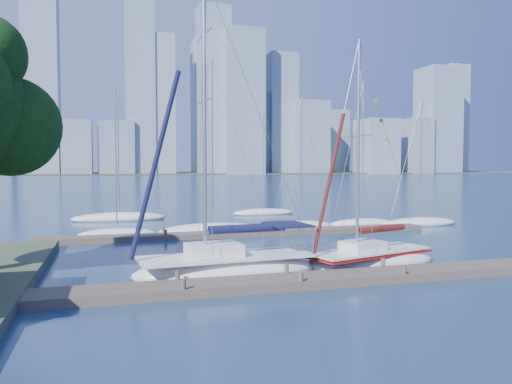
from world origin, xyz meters
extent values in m
plane|color=#162D48|center=(0.00, 0.00, 0.00)|extent=(700.00, 700.00, 0.00)
cube|color=#463B33|center=(0.00, 0.00, 0.20)|extent=(26.00, 2.00, 0.40)
cube|color=#463B33|center=(2.00, 16.00, 0.18)|extent=(30.00, 1.80, 0.36)
cube|color=#38472D|center=(0.00, 320.00, 0.00)|extent=(800.00, 100.00, 1.50)
sphere|color=black|center=(-12.20, 5.28, 7.15)|extent=(4.66, 4.66, 4.66)
ellipsoid|color=white|center=(-2.46, 2.53, 0.26)|extent=(9.09, 3.60, 1.56)
cube|color=white|center=(-2.46, 2.53, 0.99)|extent=(8.42, 3.32, 0.12)
cube|color=white|center=(-3.09, 2.48, 1.35)|extent=(2.64, 2.08, 0.57)
cylinder|color=silver|center=(-3.50, 2.45, 7.63)|extent=(0.19, 0.19, 13.17)
cylinder|color=silver|center=(-1.40, 2.62, 2.18)|extent=(4.21, 0.43, 0.10)
cylinder|color=#0F1335|center=(-1.40, 2.62, 2.29)|extent=(3.90, 0.72, 0.42)
cube|color=#0F1335|center=(0.72, 2.78, 2.39)|extent=(2.06, 2.61, 0.08)
ellipsoid|color=white|center=(5.33, 2.86, 0.22)|extent=(7.92, 4.47, 1.32)
cube|color=white|center=(5.33, 2.86, 0.84)|extent=(7.33, 4.13, 0.11)
cube|color=white|center=(4.82, 2.71, 1.15)|extent=(2.48, 2.13, 0.48)
cylinder|color=silver|center=(4.48, 2.62, 6.30)|extent=(0.16, 0.16, 10.84)
cylinder|color=silver|center=(6.20, 3.11, 1.85)|extent=(3.45, 1.08, 0.09)
cylinder|color=#420E10|center=(6.20, 3.11, 1.94)|extent=(3.25, 1.25, 0.35)
cube|color=maroon|center=(5.33, 2.86, 0.69)|extent=(7.51, 4.27, 0.09)
ellipsoid|color=white|center=(-7.31, 18.03, 0.17)|extent=(5.95, 2.80, 0.95)
cylinder|color=silver|center=(-7.31, 18.03, 6.01)|extent=(0.10, 0.10, 10.30)
ellipsoid|color=white|center=(-0.03, 18.07, 0.22)|extent=(8.81, 4.60, 1.19)
cylinder|color=silver|center=(-0.03, 18.07, 7.37)|extent=(0.13, 0.13, 12.58)
ellipsoid|color=white|center=(7.73, 18.79, 0.18)|extent=(6.02, 3.22, 0.99)
cylinder|color=silver|center=(7.73, 18.79, 6.01)|extent=(0.11, 0.11, 10.23)
ellipsoid|color=white|center=(13.53, 18.86, 0.18)|extent=(6.50, 3.30, 1.00)
cylinder|color=silver|center=(13.53, 18.86, 6.82)|extent=(0.11, 0.11, 11.81)
ellipsoid|color=white|center=(18.72, 17.85, 0.19)|extent=(7.57, 3.87, 1.07)
cylinder|color=silver|center=(18.72, 17.85, 6.16)|extent=(0.12, 0.12, 10.37)
ellipsoid|color=white|center=(-6.97, 29.65, 0.21)|extent=(9.26, 4.54, 1.17)
cylinder|color=silver|center=(-6.97, 29.65, 6.54)|extent=(0.13, 0.13, 10.94)
ellipsoid|color=white|center=(8.29, 31.34, 0.18)|extent=(7.00, 2.69, 0.97)
cylinder|color=silver|center=(8.29, 31.34, 6.01)|extent=(0.11, 0.11, 10.26)
cube|color=gray|center=(-47.55, 309.43, 20.93)|extent=(14.89, 17.61, 41.86)
cube|color=gray|center=(-25.94, 284.92, 15.75)|extent=(16.42, 19.81, 31.50)
cube|color=gray|center=(-4.22, 286.68, 15.74)|extent=(20.61, 16.86, 31.48)
cube|color=gray|center=(21.35, 289.48, 42.18)|extent=(17.97, 14.99, 84.36)
cube|color=gray|center=(51.90, 304.67, 43.07)|extent=(15.49, 17.46, 86.15)
cube|color=gray|center=(70.99, 278.50, 44.17)|extent=(24.09, 18.95, 88.34)
cube|color=gray|center=(91.42, 294.72, 26.23)|extent=(15.70, 17.11, 52.47)
cube|color=gray|center=(115.77, 279.60, 23.40)|extent=(21.40, 18.80, 46.81)
cube|color=gray|center=(147.05, 309.52, 22.48)|extent=(16.69, 17.52, 44.96)
cube|color=gray|center=(164.09, 278.94, 18.16)|extent=(22.40, 23.94, 36.33)
cube|color=gray|center=(194.50, 279.05, 18.90)|extent=(14.95, 21.38, 37.80)
cube|color=gray|center=(213.93, 282.23, 36.82)|extent=(24.64, 23.60, 73.63)
cube|color=gray|center=(241.25, 301.60, 40.26)|extent=(16.91, 17.08, 80.52)
cube|color=gray|center=(-45.00, 290.00, 53.68)|extent=(19.11, 18.00, 107.36)
cube|color=gray|center=(10.00, 290.00, 51.62)|extent=(17.16, 18.00, 103.23)
cube|color=gray|center=(55.00, 290.00, 52.02)|extent=(19.54, 18.00, 104.04)
cube|color=gray|center=(100.00, 290.00, 38.98)|extent=(18.14, 18.00, 77.96)
camera|label=1|loc=(-7.71, -20.48, 5.30)|focal=35.00mm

